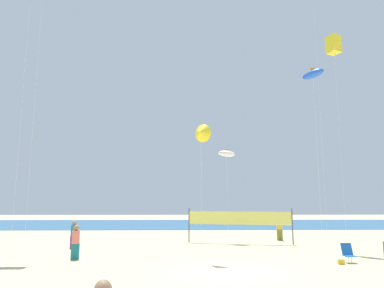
# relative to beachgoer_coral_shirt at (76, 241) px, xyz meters

# --- Properties ---
(ground_plane) EXTENTS (120.00, 120.00, 0.00)m
(ground_plane) POSITION_rel_beachgoer_coral_shirt_xyz_m (7.38, -3.19, -0.91)
(ground_plane) COLOR #D1BC89
(ocean_band) EXTENTS (120.00, 20.00, 0.01)m
(ocean_band) POSITION_rel_beachgoer_coral_shirt_xyz_m (7.38, 27.64, -0.90)
(ocean_band) COLOR #28608C
(ocean_band) RESTS_ON ground
(beachgoer_coral_shirt) EXTENTS (0.39, 0.39, 1.70)m
(beachgoer_coral_shirt) POSITION_rel_beachgoer_coral_shirt_xyz_m (0.00, 0.00, 0.00)
(beachgoer_coral_shirt) COLOR #19727A
(beachgoer_coral_shirt) RESTS_ON ground
(beachgoer_mustard_shirt) EXTENTS (0.41, 0.41, 1.77)m
(beachgoer_mustard_shirt) POSITION_rel_beachgoer_coral_shirt_xyz_m (12.66, 8.36, 0.04)
(beachgoer_mustard_shirt) COLOR olive
(beachgoer_mustard_shirt) RESTS_ON ground
(beachgoer_teal_shirt) EXTENTS (0.39, 0.39, 1.69)m
(beachgoer_teal_shirt) POSITION_rel_beachgoer_coral_shirt_xyz_m (-1.38, 4.20, -0.00)
(beachgoer_teal_shirt) COLOR #7A3872
(beachgoer_teal_shirt) RESTS_ON ground
(folding_beach_chair) EXTENTS (0.52, 0.65, 0.89)m
(folding_beach_chair) POSITION_rel_beachgoer_coral_shirt_xyz_m (13.43, -1.20, -0.44)
(folding_beach_chair) COLOR #1959B2
(folding_beach_chair) RESTS_ON ground
(volleyball_net) EXTENTS (7.04, 1.76, 2.40)m
(volleyball_net) POSITION_rel_beachgoer_coral_shirt_xyz_m (9.34, 6.45, 0.72)
(volleyball_net) COLOR #4C4C51
(volleyball_net) RESTS_ON ground
(beach_handbag) EXTENTS (0.29, 0.15, 0.23)m
(beach_handbag) POSITION_rel_beachgoer_coral_shirt_xyz_m (12.82, -1.74, -0.79)
(beach_handbag) COLOR gold
(beach_handbag) RESTS_ON ground
(kite_white_inflatable) EXTENTS (1.43, 0.92, 6.77)m
(kite_white_inflatable) POSITION_rel_beachgoer_coral_shirt_xyz_m (8.67, 7.54, 5.50)
(kite_white_inflatable) COLOR silver
(kite_white_inflatable) RESTS_ON ground
(kite_blue_inflatable) EXTENTS (1.44, 1.57, 11.73)m
(kite_blue_inflatable) POSITION_rel_beachgoer_coral_shirt_xyz_m (14.10, 3.78, 10.37)
(kite_blue_inflatable) COLOR silver
(kite_blue_inflatable) RESTS_ON ground
(kite_yellow_delta) EXTENTS (1.06, 0.89, 6.99)m
(kite_yellow_delta) POSITION_rel_beachgoer_coral_shirt_xyz_m (6.40, -0.22, 5.59)
(kite_yellow_delta) COLOR silver
(kite_yellow_delta) RESTS_ON ground
(kite_yellow_box) EXTENTS (1.18, 1.18, 15.76)m
(kite_yellow_box) POSITION_rel_beachgoer_coral_shirt_xyz_m (17.22, 7.34, 14.14)
(kite_yellow_box) COLOR silver
(kite_yellow_box) RESTS_ON ground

